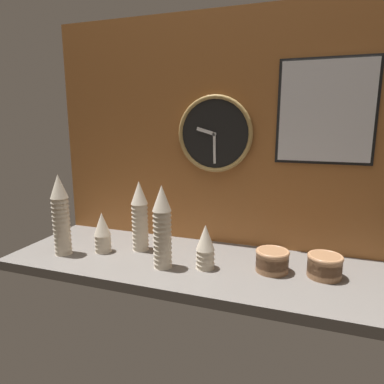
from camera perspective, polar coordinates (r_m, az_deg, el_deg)
The scene contains 11 objects.
ground_plane at distance 147.88cm, azimuth 0.63°, elevation -12.04°, with size 160.00×56.00×4.00cm, color slate.
wall_tiled_back at distance 160.63cm, azimuth 3.73°, elevation 9.90°, with size 160.00×3.00×105.00cm.
cup_stack_left at distance 158.50cm, azimuth -14.71°, elevation -6.50°, with size 7.53×7.53×18.08cm.
cup_stack_center at distance 135.67cm, azimuth -5.00°, elevation -5.82°, with size 7.53×7.53×33.64cm.
cup_stack_center_left at distance 155.63cm, azimuth -8.69°, elevation -3.96°, with size 7.53×7.53×31.70cm.
cup_stack_far_left at distance 158.96cm, azimuth -21.03°, elevation -3.57°, with size 7.53×7.53×35.59cm.
cup_stack_center_right at distance 136.74cm, azimuth 2.24°, elevation -9.09°, with size 7.53×7.53×18.08cm.
bowl_stack_right at distance 139.63cm, azimuth 13.24°, elevation -10.89°, with size 13.07×13.07×8.64cm.
bowl_stack_far_right at distance 140.39cm, azimuth 21.24°, elevation -11.28°, with size 13.07×13.07×8.64cm.
wall_clock at distance 157.44cm, azimuth 3.82°, elevation 9.63°, with size 34.85×2.70×34.85cm.
menu_board at distance 152.63cm, azimuth 21.40°, elevation 12.35°, with size 38.60×1.32×42.74cm.
Camera 1 is at (42.98, -128.18, 57.92)cm, focal length 32.00 mm.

